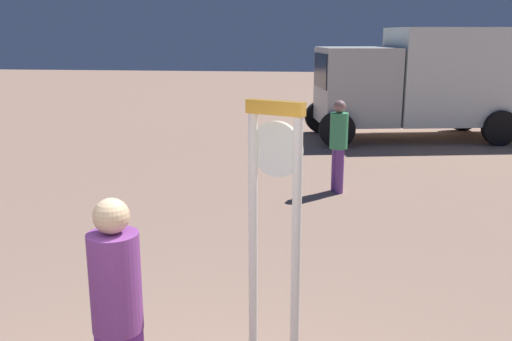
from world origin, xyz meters
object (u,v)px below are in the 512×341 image
Objects in this scene: standing_clock at (275,221)px; box_truck_near at (437,79)px; person_distant at (339,142)px; person_near_clock at (117,311)px.

standing_clock is 0.36× the size of box_truck_near.
standing_clock is 12.14m from box_truck_near.
box_truck_near reaches higher than person_distant.
box_truck_near is at bearing 64.68° from person_distant.
standing_clock is 1.29m from person_near_clock.
box_truck_near is (3.35, 11.67, 0.17)m from standing_clock.
standing_clock is 5.97m from person_distant.
person_near_clock reaches higher than person_distant.
box_truck_near reaches higher than person_near_clock.
standing_clock reaches higher than person_near_clock.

